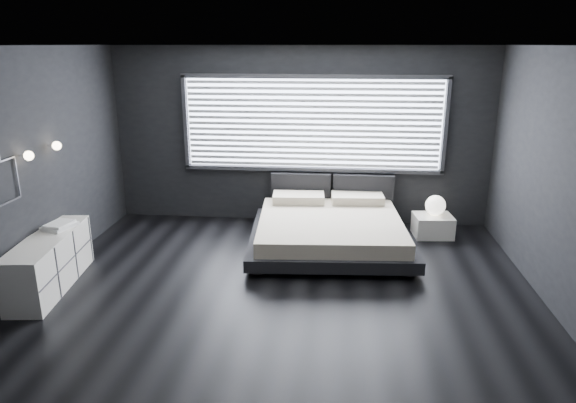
# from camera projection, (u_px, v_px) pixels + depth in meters

# --- Properties ---
(room) EXTENTS (6.04, 6.00, 2.80)m
(room) POSITION_uv_depth(u_px,v_px,m) (280.00, 180.00, 5.55)
(room) COLOR black
(room) RESTS_ON ground
(window) EXTENTS (4.14, 0.09, 1.52)m
(window) POSITION_uv_depth(u_px,v_px,m) (313.00, 124.00, 8.03)
(window) COLOR white
(window) RESTS_ON ground
(headboard) EXTENTS (1.96, 0.16, 0.52)m
(headboard) POSITION_uv_depth(u_px,v_px,m) (332.00, 190.00, 8.25)
(headboard) COLOR black
(headboard) RESTS_ON ground
(sconce_near) EXTENTS (0.18, 0.11, 0.11)m
(sconce_near) POSITION_uv_depth(u_px,v_px,m) (28.00, 156.00, 5.82)
(sconce_near) COLOR silver
(sconce_near) RESTS_ON ground
(sconce_far) EXTENTS (0.18, 0.11, 0.11)m
(sconce_far) POSITION_uv_depth(u_px,v_px,m) (56.00, 146.00, 6.39)
(sconce_far) COLOR silver
(sconce_far) RESTS_ON ground
(wall_art_lower) EXTENTS (0.01, 0.48, 0.48)m
(wall_art_lower) POSITION_uv_depth(u_px,v_px,m) (5.00, 182.00, 5.56)
(wall_art_lower) COLOR #47474C
(wall_art_lower) RESTS_ON ground
(bed) EXTENTS (2.38, 2.29, 0.58)m
(bed) POSITION_uv_depth(u_px,v_px,m) (330.00, 229.00, 7.35)
(bed) COLOR black
(bed) RESTS_ON ground
(nightstand) EXTENTS (0.60, 0.52, 0.33)m
(nightstand) POSITION_uv_depth(u_px,v_px,m) (433.00, 226.00, 7.81)
(nightstand) COLOR white
(nightstand) RESTS_ON ground
(orb_lamp) EXTENTS (0.30, 0.30, 0.30)m
(orb_lamp) POSITION_uv_depth(u_px,v_px,m) (435.00, 205.00, 7.75)
(orb_lamp) COLOR white
(orb_lamp) RESTS_ON nightstand
(dresser) EXTENTS (0.64, 1.64, 0.64)m
(dresser) POSITION_uv_depth(u_px,v_px,m) (50.00, 262.00, 6.13)
(dresser) COLOR white
(dresser) RESTS_ON ground
(book_stack) EXTENTS (0.37, 0.43, 0.08)m
(book_stack) POSITION_uv_depth(u_px,v_px,m) (60.00, 225.00, 6.32)
(book_stack) COLOR white
(book_stack) RESTS_ON dresser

